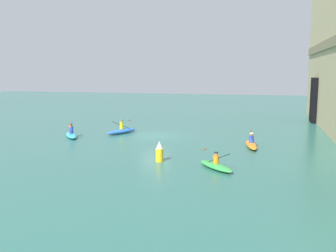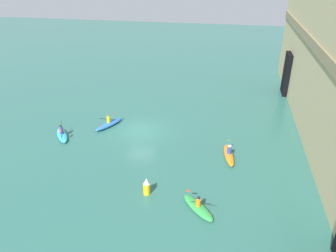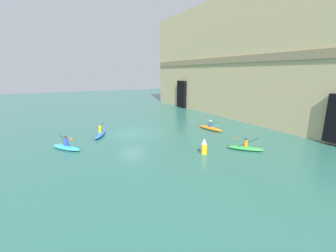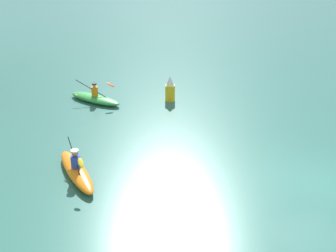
% 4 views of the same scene
% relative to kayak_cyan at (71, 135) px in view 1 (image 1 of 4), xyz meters
% --- Properties ---
extents(ground_plane, '(120.00, 120.00, 0.00)m').
position_rel_kayak_cyan_xyz_m(ground_plane, '(-2.51, 6.66, -0.23)').
color(ground_plane, '#2D665B').
extents(kayak_cyan, '(2.94, 2.44, 1.22)m').
position_rel_kayak_cyan_xyz_m(kayak_cyan, '(0.00, 0.00, 0.00)').
color(kayak_cyan, '#33B2C6').
rests_on(kayak_cyan, ground).
extents(kayak_green, '(2.73, 2.60, 1.12)m').
position_rel_kayak_cyan_xyz_m(kayak_green, '(7.29, 13.20, -0.03)').
color(kayak_green, green).
rests_on(kayak_green, ground).
extents(kayak_orange, '(3.36, 1.24, 1.18)m').
position_rel_kayak_cyan_xyz_m(kayak_orange, '(0.55, 14.94, 0.01)').
color(kayak_orange, orange).
rests_on(kayak_orange, ground).
extents(kayak_blue, '(3.35, 2.14, 1.26)m').
position_rel_kayak_cyan_xyz_m(kayak_blue, '(-2.85, 3.42, 0.03)').
color(kayak_blue, blue).
rests_on(kayak_blue, ground).
extents(marker_buoy, '(0.49, 0.49, 1.28)m').
position_rel_kayak_cyan_xyz_m(marker_buoy, '(6.37, 9.58, 0.37)').
color(marker_buoy, yellow).
rests_on(marker_buoy, ground).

